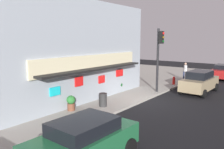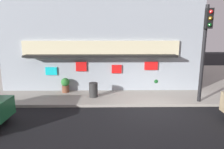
{
  "view_description": "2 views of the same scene",
  "coord_description": "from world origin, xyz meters",
  "px_view_note": "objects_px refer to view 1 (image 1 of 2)",
  "views": [
    {
      "loc": [
        -13.53,
        -7.56,
        4.29
      ],
      "look_at": [
        -1.28,
        1.82,
        1.89
      ],
      "focal_mm": 36.85,
      "sensor_mm": 36.0,
      "label": 1
    },
    {
      "loc": [
        -2.01,
        -9.74,
        3.77
      ],
      "look_at": [
        -1.86,
        0.62,
        1.58
      ],
      "focal_mm": 32.39,
      "sensor_mm": 36.0,
      "label": 2
    }
  ],
  "objects_px": {
    "trash_can": "(103,100)",
    "potted_plant_by_doorway": "(119,86)",
    "pedestrian": "(185,71)",
    "parked_car_red": "(222,72)",
    "fire_hydrant": "(174,81)",
    "parked_car_tan": "(199,82)",
    "parked_car_green": "(84,140)",
    "traffic_light": "(159,52)",
    "potted_plant_by_window": "(71,102)"
  },
  "relations": [
    {
      "from": "pedestrian",
      "to": "potted_plant_by_window",
      "type": "relative_size",
      "value": 2.01
    },
    {
      "from": "potted_plant_by_window",
      "to": "parked_car_red",
      "type": "height_order",
      "value": "parked_car_red"
    },
    {
      "from": "trash_can",
      "to": "parked_car_red",
      "type": "relative_size",
      "value": 0.21
    },
    {
      "from": "trash_can",
      "to": "pedestrian",
      "type": "bearing_deg",
      "value": -3.66
    },
    {
      "from": "potted_plant_by_window",
      "to": "traffic_light",
      "type": "bearing_deg",
      "value": -14.18
    },
    {
      "from": "traffic_light",
      "to": "parked_car_tan",
      "type": "bearing_deg",
      "value": -47.15
    },
    {
      "from": "pedestrian",
      "to": "parked_car_red",
      "type": "bearing_deg",
      "value": -35.96
    },
    {
      "from": "pedestrian",
      "to": "parked_car_red",
      "type": "xyz_separation_m",
      "value": [
        3.71,
        -2.69,
        -0.29
      ]
    },
    {
      "from": "parked_car_red",
      "to": "potted_plant_by_window",
      "type": "bearing_deg",
      "value": 165.91
    },
    {
      "from": "fire_hydrant",
      "to": "potted_plant_by_doorway",
      "type": "height_order",
      "value": "potted_plant_by_doorway"
    },
    {
      "from": "parked_car_green",
      "to": "parked_car_red",
      "type": "relative_size",
      "value": 1.04
    },
    {
      "from": "fire_hydrant",
      "to": "trash_can",
      "type": "bearing_deg",
      "value": 175.48
    },
    {
      "from": "trash_can",
      "to": "potted_plant_by_doorway",
      "type": "bearing_deg",
      "value": 21.58
    },
    {
      "from": "fire_hydrant",
      "to": "pedestrian",
      "type": "xyz_separation_m",
      "value": [
        2.75,
        -0.04,
        0.63
      ]
    },
    {
      "from": "potted_plant_by_window",
      "to": "trash_can",
      "type": "bearing_deg",
      "value": -27.95
    },
    {
      "from": "traffic_light",
      "to": "parked_car_tan",
      "type": "relative_size",
      "value": 1.14
    },
    {
      "from": "parked_car_tan",
      "to": "traffic_light",
      "type": "bearing_deg",
      "value": 132.85
    },
    {
      "from": "traffic_light",
      "to": "potted_plant_by_window",
      "type": "xyz_separation_m",
      "value": [
        -7.46,
        1.89,
        -2.69
      ]
    },
    {
      "from": "traffic_light",
      "to": "parked_car_red",
      "type": "distance_m",
      "value": 10.71
    },
    {
      "from": "trash_can",
      "to": "traffic_light",
      "type": "bearing_deg",
      "value": -9.41
    },
    {
      "from": "potted_plant_by_window",
      "to": "parked_car_green",
      "type": "relative_size",
      "value": 0.21
    },
    {
      "from": "fire_hydrant",
      "to": "trash_can",
      "type": "xyz_separation_m",
      "value": [
        -9.32,
        0.74,
        0.06
      ]
    },
    {
      "from": "traffic_light",
      "to": "trash_can",
      "type": "relative_size",
      "value": 5.99
    },
    {
      "from": "trash_can",
      "to": "pedestrian",
      "type": "xyz_separation_m",
      "value": [
        12.08,
        -0.77,
        0.57
      ]
    },
    {
      "from": "traffic_light",
      "to": "fire_hydrant",
      "type": "distance_m",
      "value": 4.61
    },
    {
      "from": "potted_plant_by_window",
      "to": "parked_car_red",
      "type": "bearing_deg",
      "value": -14.09
    },
    {
      "from": "fire_hydrant",
      "to": "trash_can",
      "type": "height_order",
      "value": "trash_can"
    },
    {
      "from": "trash_can",
      "to": "potted_plant_by_window",
      "type": "height_order",
      "value": "potted_plant_by_window"
    },
    {
      "from": "potted_plant_by_doorway",
      "to": "potted_plant_by_window",
      "type": "distance_m",
      "value": 5.67
    },
    {
      "from": "traffic_light",
      "to": "pedestrian",
      "type": "height_order",
      "value": "traffic_light"
    },
    {
      "from": "potted_plant_by_window",
      "to": "pedestrian",
      "type": "bearing_deg",
      "value": -7.07
    },
    {
      "from": "parked_car_green",
      "to": "parked_car_red",
      "type": "xyz_separation_m",
      "value": [
        21.06,
        0.06,
        0.01
      ]
    },
    {
      "from": "fire_hydrant",
      "to": "pedestrian",
      "type": "distance_m",
      "value": 2.83
    },
    {
      "from": "potted_plant_by_doorway",
      "to": "parked_car_red",
      "type": "relative_size",
      "value": 0.21
    },
    {
      "from": "trash_can",
      "to": "potted_plant_by_doorway",
      "type": "xyz_separation_m",
      "value": [
        3.86,
        1.53,
        0.03
      ]
    },
    {
      "from": "pedestrian",
      "to": "potted_plant_by_doorway",
      "type": "relative_size",
      "value": 2.14
    },
    {
      "from": "parked_car_tan",
      "to": "parked_car_green",
      "type": "relative_size",
      "value": 1.05
    },
    {
      "from": "potted_plant_by_window",
      "to": "parked_car_green",
      "type": "bearing_deg",
      "value": -128.01
    },
    {
      "from": "fire_hydrant",
      "to": "parked_car_green",
      "type": "distance_m",
      "value": 14.86
    },
    {
      "from": "parked_car_tan",
      "to": "parked_car_red",
      "type": "bearing_deg",
      "value": -0.32
    },
    {
      "from": "trash_can",
      "to": "pedestrian",
      "type": "height_order",
      "value": "pedestrian"
    },
    {
      "from": "trash_can",
      "to": "parked_car_red",
      "type": "height_order",
      "value": "parked_car_red"
    },
    {
      "from": "potted_plant_by_doorway",
      "to": "parked_car_tan",
      "type": "bearing_deg",
      "value": -50.2
    },
    {
      "from": "traffic_light",
      "to": "parked_car_green",
      "type": "bearing_deg",
      "value": -166.73
    },
    {
      "from": "potted_plant_by_doorway",
      "to": "parked_car_tan",
      "type": "distance_m",
      "value": 6.45
    },
    {
      "from": "traffic_light",
      "to": "potted_plant_by_doorway",
      "type": "height_order",
      "value": "traffic_light"
    },
    {
      "from": "fire_hydrant",
      "to": "pedestrian",
      "type": "height_order",
      "value": "pedestrian"
    },
    {
      "from": "potted_plant_by_doorway",
      "to": "parked_car_red",
      "type": "xyz_separation_m",
      "value": [
        11.93,
        -4.99,
        0.24
      ]
    },
    {
      "from": "trash_can",
      "to": "fire_hydrant",
      "type": "bearing_deg",
      "value": -4.52
    },
    {
      "from": "parked_car_tan",
      "to": "parked_car_red",
      "type": "distance_m",
      "value": 7.81
    }
  ]
}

